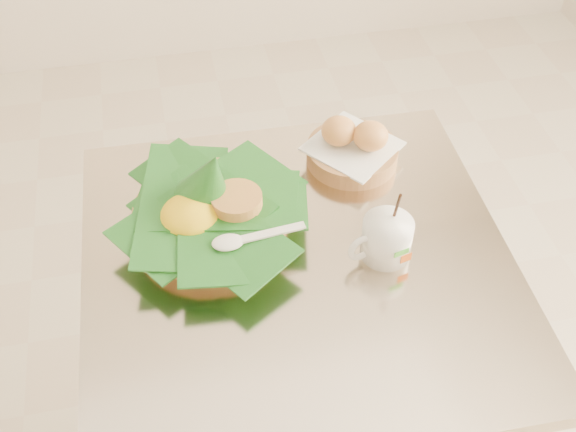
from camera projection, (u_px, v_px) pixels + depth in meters
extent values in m
cylinder|color=gray|center=(296.00, 384.00, 1.45)|extent=(0.07, 0.07, 0.69)
cube|color=beige|center=(298.00, 266.00, 1.19)|extent=(0.71, 0.71, 0.03)
cylinder|color=#A16F45|center=(210.00, 217.00, 1.22)|extent=(0.26, 0.26, 0.04)
cone|color=#195718|center=(209.00, 178.00, 1.18)|extent=(0.16, 0.15, 0.13)
ellipsoid|color=yellow|center=(190.00, 215.00, 1.19)|extent=(0.10, 0.10, 0.05)
cylinder|color=#CC9347|center=(237.00, 201.00, 1.20)|extent=(0.09, 0.09, 0.02)
cylinder|color=#A16F45|center=(352.00, 154.00, 1.35)|extent=(0.17, 0.17, 0.03)
cube|color=white|center=(353.00, 146.00, 1.33)|extent=(0.20, 0.20, 0.01)
ellipsoid|color=#AF6228|center=(339.00, 131.00, 1.32)|extent=(0.06, 0.06, 0.05)
ellipsoid|color=#AF6228|center=(371.00, 136.00, 1.31)|extent=(0.06, 0.06, 0.05)
cylinder|color=white|center=(387.00, 239.00, 1.17)|extent=(0.08, 0.08, 0.07)
torus|color=white|center=(362.00, 248.00, 1.15)|extent=(0.05, 0.02, 0.05)
cylinder|color=#3F1F12|center=(389.00, 225.00, 1.14)|extent=(0.07, 0.07, 0.01)
cylinder|color=black|center=(396.00, 210.00, 1.14)|extent=(0.01, 0.04, 0.11)
cube|color=green|center=(402.00, 253.00, 1.14)|extent=(0.03, 0.01, 0.01)
cube|color=orange|center=(406.00, 258.00, 1.15)|extent=(0.02, 0.01, 0.02)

